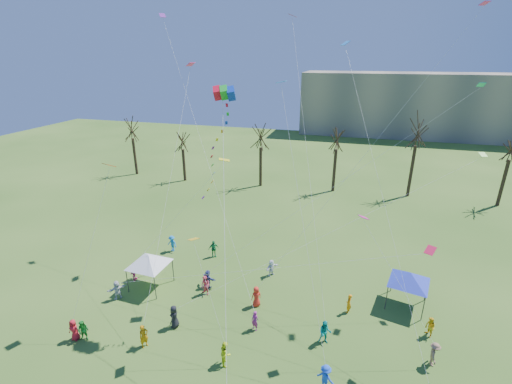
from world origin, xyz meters
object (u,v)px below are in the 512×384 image
(canopy_tent_white, at_px, (149,260))
(canopy_tent_blue, at_px, (410,278))
(distant_building, at_px, (427,105))
(big_box_kite, at_px, (219,155))

(canopy_tent_white, height_order, canopy_tent_blue, canopy_tent_white)
(canopy_tent_white, xyz_separation_m, canopy_tent_blue, (21.09, 3.31, -0.08))
(distant_building, xyz_separation_m, canopy_tent_white, (-32.16, -74.10, -4.82))
(distant_building, xyz_separation_m, canopy_tent_blue, (-11.07, -70.78, -4.90))
(big_box_kite, relative_size, canopy_tent_white, 4.09)
(canopy_tent_blue, bearing_deg, big_box_kite, -162.56)
(big_box_kite, bearing_deg, distant_building, 71.61)
(distant_building, height_order, canopy_tent_white, distant_building)
(canopy_tent_white, bearing_deg, distant_building, 66.54)
(distant_building, relative_size, big_box_kite, 3.49)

